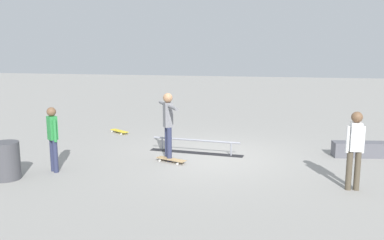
% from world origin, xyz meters
% --- Properties ---
extents(ground_plane, '(60.00, 60.00, 0.00)m').
position_xyz_m(ground_plane, '(0.00, 0.00, 0.00)').
color(ground_plane, gray).
extents(grind_rail, '(2.61, 0.48, 0.38)m').
position_xyz_m(grind_rail, '(0.44, -0.28, 0.17)').
color(grind_rail, black).
rests_on(grind_rail, ground_plane).
extents(skate_ledge, '(1.81, 0.68, 0.39)m').
position_xyz_m(skate_ledge, '(-4.04, -0.83, 0.20)').
color(skate_ledge, '#595960').
rests_on(skate_ledge, ground_plane).
extents(skater_main, '(0.81, 1.21, 1.72)m').
position_xyz_m(skater_main, '(0.97, 0.59, 1.00)').
color(skater_main, '#2D3351').
rests_on(skater_main, ground_plane).
extents(skateboard_main, '(0.82, 0.48, 0.09)m').
position_xyz_m(skateboard_main, '(0.86, 0.73, 0.07)').
color(skateboard_main, tan).
rests_on(skateboard_main, ground_plane).
extents(bystander_white_shirt, '(0.36, 0.22, 1.60)m').
position_xyz_m(bystander_white_shirt, '(-3.21, 1.90, 0.90)').
color(bystander_white_shirt, brown).
rests_on(bystander_white_shirt, ground_plane).
extents(bystander_green_shirt, '(0.32, 0.26, 1.51)m').
position_xyz_m(bystander_green_shirt, '(3.30, 2.03, 0.85)').
color(bystander_green_shirt, '#2D3351').
rests_on(bystander_green_shirt, ground_plane).
extents(loose_skateboard_yellow, '(0.78, 0.61, 0.09)m').
position_xyz_m(loose_skateboard_yellow, '(3.45, -2.29, 0.07)').
color(loose_skateboard_yellow, yellow).
rests_on(loose_skateboard_yellow, ground_plane).
extents(trash_bin, '(0.57, 0.57, 0.82)m').
position_xyz_m(trash_bin, '(4.03, 2.73, 0.41)').
color(trash_bin, '#47474C').
rests_on(trash_bin, ground_plane).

